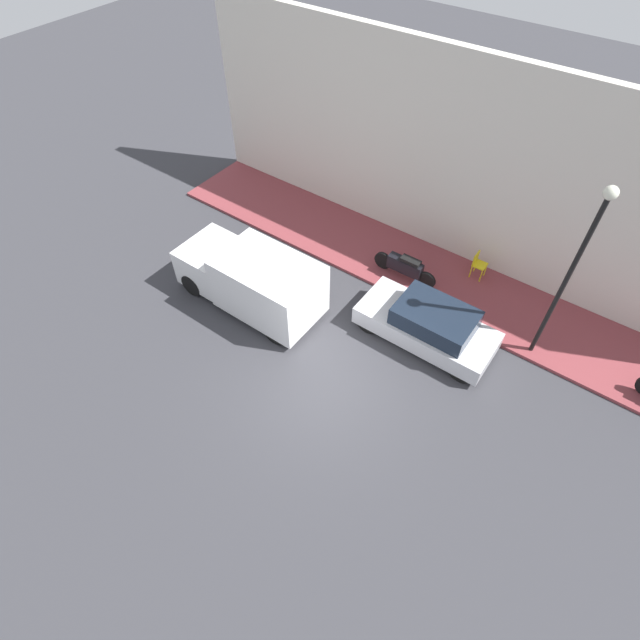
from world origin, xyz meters
TOP-DOWN VIEW (x-y plane):
  - ground_plane at (0.00, 0.00)m, footprint 60.00×60.00m
  - sidewalk at (5.41, 0.00)m, footprint 2.82×18.59m
  - building_facade at (6.96, 0.00)m, footprint 0.30×18.59m
  - parked_car at (3.02, -1.44)m, footprint 1.65×3.89m
  - delivery_van at (1.26, 3.54)m, footprint 1.91×4.53m
  - motorcycle_black at (4.80, 0.30)m, footprint 0.30×2.15m
  - streetlamp at (4.35, -4.05)m, footprint 0.31×0.31m
  - cafe_chair at (6.22, -1.50)m, footprint 0.40×0.40m

SIDE VIEW (x-z plane):
  - ground_plane at x=0.00m, z-range 0.00..0.00m
  - sidewalk at x=5.41m, z-range 0.00..0.10m
  - motorcycle_black at x=4.80m, z-range 0.14..0.97m
  - cafe_chair at x=6.22m, z-range 0.19..1.05m
  - parked_car at x=3.02m, z-range -0.02..1.27m
  - delivery_van at x=1.26m, z-range 0.02..1.91m
  - building_facade at x=6.96m, z-range 0.00..6.32m
  - streetlamp at x=4.35m, z-range 0.75..6.06m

